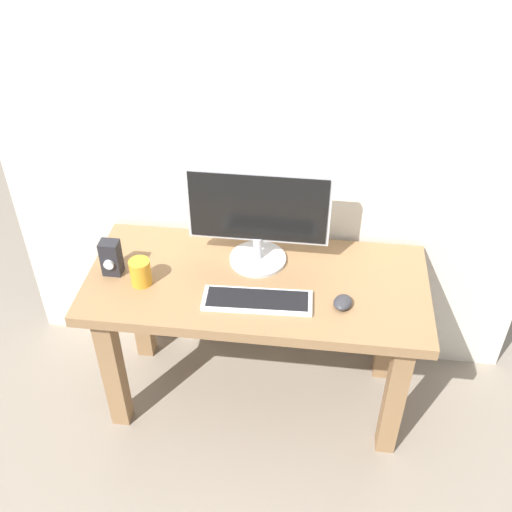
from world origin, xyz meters
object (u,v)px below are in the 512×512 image
(mouse, at_px, (343,302))
(audio_controller, at_px, (111,258))
(keyboard_primary, at_px, (257,300))
(monitor, at_px, (258,215))
(coffee_mug, at_px, (140,272))
(desk, at_px, (257,303))

(mouse, height_order, audio_controller, audio_controller)
(keyboard_primary, bearing_deg, monitor, 96.23)
(monitor, distance_m, coffee_mug, 0.51)
(monitor, height_order, keyboard_primary, monitor)
(desk, distance_m, keyboard_primary, 0.19)
(desk, height_order, mouse, mouse)
(keyboard_primary, bearing_deg, mouse, 3.60)
(desk, bearing_deg, mouse, -18.18)
(mouse, relative_size, audio_controller, 0.58)
(monitor, bearing_deg, keyboard_primary, -83.77)
(keyboard_primary, distance_m, audio_controller, 0.61)
(monitor, relative_size, coffee_mug, 5.20)
(mouse, height_order, coffee_mug, coffee_mug)
(keyboard_primary, relative_size, coffee_mug, 3.89)
(desk, relative_size, mouse, 15.37)
(monitor, distance_m, keyboard_primary, 0.34)
(desk, bearing_deg, keyboard_primary, -82.28)
(monitor, height_order, audio_controller, monitor)
(desk, xyz_separation_m, mouse, (0.34, -0.11, 0.14))
(keyboard_primary, relative_size, audio_controller, 2.79)
(monitor, bearing_deg, coffee_mug, -154.87)
(desk, distance_m, monitor, 0.37)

